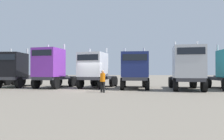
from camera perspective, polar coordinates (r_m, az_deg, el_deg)
ground at (r=17.51m, az=-7.15°, el=-5.90°), size 200.00×200.00×0.00m
semi_truck_black at (r=23.31m, az=-26.43°, el=0.16°), size 3.14×6.21×4.21m
semi_truck_purple at (r=20.73m, az=-17.16°, el=0.66°), size 2.98×5.87×4.54m
semi_truck_white at (r=19.89m, az=-4.94°, el=0.10°), size 3.30×6.00×4.11m
semi_truck_navy at (r=18.75m, az=6.55°, el=0.06°), size 2.94×5.90×4.01m
semi_truck_silver at (r=18.36m, az=21.03°, el=0.51°), size 2.79×6.41×4.40m
visitor_in_hivis at (r=15.54m, az=-2.73°, el=-2.78°), size 0.56×0.56×1.76m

